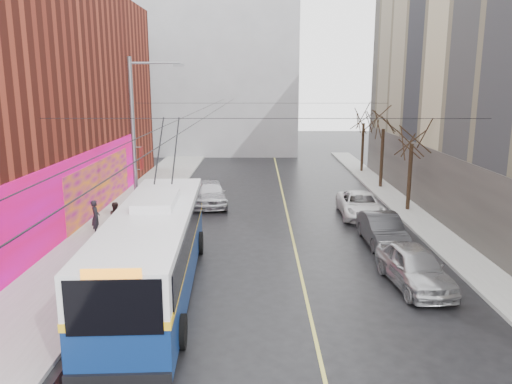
% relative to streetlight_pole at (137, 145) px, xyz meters
% --- Properties ---
extents(ground, '(140.00, 140.00, 0.00)m').
position_rel_streetlight_pole_xyz_m(ground, '(6.14, -10.00, -4.85)').
color(ground, black).
rests_on(ground, ground).
extents(sidewalk_left, '(4.00, 60.00, 0.15)m').
position_rel_streetlight_pole_xyz_m(sidewalk_left, '(-1.86, 2.00, -4.77)').
color(sidewalk_left, gray).
rests_on(sidewalk_left, ground).
extents(sidewalk_right, '(2.00, 60.00, 0.15)m').
position_rel_streetlight_pole_xyz_m(sidewalk_right, '(15.14, 2.00, -4.77)').
color(sidewalk_right, gray).
rests_on(sidewalk_right, ground).
extents(lane_line, '(0.12, 50.00, 0.01)m').
position_rel_streetlight_pole_xyz_m(lane_line, '(7.64, 4.00, -4.84)').
color(lane_line, '#BFB74C').
rests_on(lane_line, ground).
extents(building_far, '(20.50, 12.10, 18.00)m').
position_rel_streetlight_pole_xyz_m(building_far, '(0.14, 34.99, 4.17)').
color(building_far, gray).
rests_on(building_far, ground).
extents(streetlight_pole, '(2.65, 0.60, 9.00)m').
position_rel_streetlight_pole_xyz_m(streetlight_pole, '(0.00, 0.00, 0.00)').
color(streetlight_pole, slate).
rests_on(streetlight_pole, ground).
extents(catenary_wires, '(18.00, 60.00, 0.22)m').
position_rel_streetlight_pole_xyz_m(catenary_wires, '(3.60, 4.77, 1.40)').
color(catenary_wires, black).
extents(tree_near, '(3.20, 3.20, 6.40)m').
position_rel_streetlight_pole_xyz_m(tree_near, '(15.14, 6.00, 0.13)').
color(tree_near, black).
rests_on(tree_near, ground).
extents(tree_mid, '(3.20, 3.20, 6.68)m').
position_rel_streetlight_pole_xyz_m(tree_mid, '(15.14, 13.00, 0.41)').
color(tree_mid, black).
rests_on(tree_mid, ground).
extents(tree_far, '(3.20, 3.20, 6.57)m').
position_rel_streetlight_pole_xyz_m(tree_far, '(15.14, 20.00, 0.30)').
color(tree_far, black).
rests_on(tree_far, ground).
extents(puddle, '(2.23, 3.51, 0.01)m').
position_rel_streetlight_pole_xyz_m(puddle, '(1.55, -11.81, -4.84)').
color(puddle, black).
rests_on(puddle, ground).
extents(pigeons_flying, '(1.76, 1.65, 1.74)m').
position_rel_streetlight_pole_xyz_m(pigeons_flying, '(3.69, -0.01, 2.70)').
color(pigeons_flying, slate).
extents(trolleybus, '(3.53, 13.14, 6.17)m').
position_rel_streetlight_pole_xyz_m(trolleybus, '(1.96, -6.24, -3.13)').
color(trolleybus, navy).
rests_on(trolleybus, ground).
extents(parked_car_a, '(2.36, 4.85, 1.59)m').
position_rel_streetlight_pole_xyz_m(parked_car_a, '(11.94, -5.70, -4.05)').
color(parked_car_a, '#A8A9AD').
rests_on(parked_car_a, ground).
extents(parked_car_b, '(1.73, 4.65, 1.52)m').
position_rel_streetlight_pole_xyz_m(parked_car_b, '(11.94, -0.56, -4.09)').
color(parked_car_b, '#2B2B2E').
rests_on(parked_car_b, ground).
extents(parked_car_c, '(2.49, 5.18, 1.42)m').
position_rel_streetlight_pole_xyz_m(parked_car_c, '(11.94, 4.80, -4.14)').
color(parked_car_c, white).
rests_on(parked_car_c, ground).
extents(following_car, '(2.70, 5.05, 1.63)m').
position_rel_streetlight_pole_xyz_m(following_car, '(2.77, 7.52, -4.03)').
color(following_car, '#B6B6BB').
rests_on(following_car, ground).
extents(pedestrian_a, '(0.59, 0.74, 1.78)m').
position_rel_streetlight_pole_xyz_m(pedestrian_a, '(-2.50, 0.71, -3.81)').
color(pedestrian_a, black).
rests_on(pedestrian_a, sidewalk_left).
extents(pedestrian_b, '(1.08, 1.06, 1.75)m').
position_rel_streetlight_pole_xyz_m(pedestrian_b, '(-1.33, 0.42, -3.82)').
color(pedestrian_b, black).
rests_on(pedestrian_b, sidewalk_left).
extents(pedestrian_c, '(1.10, 1.28, 1.72)m').
position_rel_streetlight_pole_xyz_m(pedestrian_c, '(-0.74, -1.17, -3.84)').
color(pedestrian_c, black).
rests_on(pedestrian_c, sidewalk_left).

